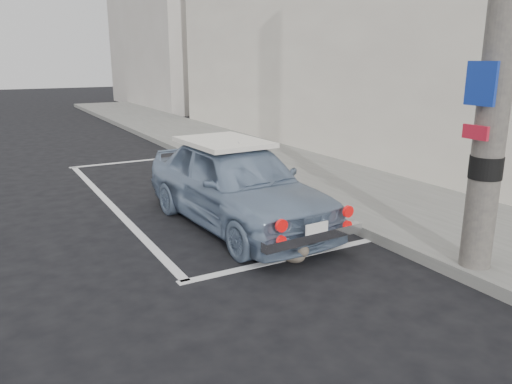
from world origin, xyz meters
The scene contains 9 objects.
ground centered at (0.00, 0.00, 0.00)m, with size 80.00×80.00×0.00m, color black.
sidewalk centered at (3.20, 2.00, 0.07)m, with size 2.80×40.00×0.15m, color slate.
shop_building centered at (6.33, 4.00, 3.49)m, with size 3.50×18.00×7.00m.
building_far centered at (6.35, 20.00, 4.00)m, with size 3.50×10.00×8.00m, color #B6AEA5.
pline_rear centered at (0.50, -0.50, 0.00)m, with size 3.00×0.12×0.01m, color silver.
pline_front centered at (0.50, 6.50, 0.00)m, with size 3.00×0.12×0.01m, color silver.
pline_side centered at (-0.90, 3.00, 0.00)m, with size 0.12×7.00×0.01m, color silver.
retro_coupe centered at (0.52, 1.00, 0.65)m, with size 1.73×3.87×1.29m.
cat centered at (0.47, -0.63, 0.14)m, with size 0.34×0.55×0.30m.
Camera 1 is at (-2.75, -5.41, 2.45)m, focal length 35.00 mm.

